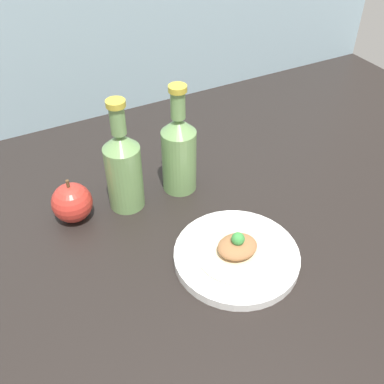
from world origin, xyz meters
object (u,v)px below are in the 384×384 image
(plate, at_px, (236,255))
(apple, at_px, (72,203))
(plated_food, at_px, (237,248))
(cider_bottle_left, at_px, (123,167))
(cider_bottle_right, at_px, (179,151))

(plate, bearing_deg, apple, 132.96)
(plated_food, height_order, cider_bottle_left, cider_bottle_left)
(plated_food, relative_size, cider_bottle_left, 0.63)
(cider_bottle_left, distance_m, cider_bottle_right, 0.13)
(plate, xyz_separation_m, apple, (-0.24, 0.26, 0.03))
(cider_bottle_left, relative_size, apple, 2.51)
(plate, bearing_deg, cider_bottle_left, 116.71)
(plate, distance_m, apple, 0.35)
(cider_bottle_right, bearing_deg, plate, -90.61)
(plated_food, bearing_deg, cider_bottle_right, 89.39)
(cider_bottle_left, bearing_deg, plate, -63.29)
(cider_bottle_right, height_order, apple, cider_bottle_right)
(plate, xyz_separation_m, plated_food, (0.00, 0.00, 0.02))
(plate, bearing_deg, plated_food, 0.00)
(cider_bottle_right, distance_m, apple, 0.25)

